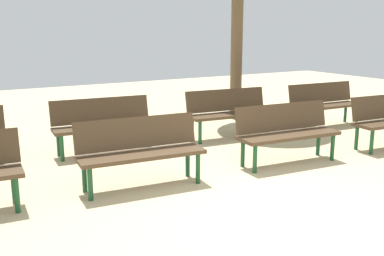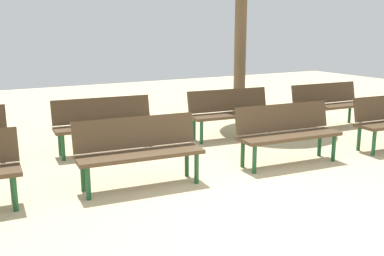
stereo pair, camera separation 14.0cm
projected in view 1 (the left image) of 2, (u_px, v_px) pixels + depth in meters
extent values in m
plane|color=#CCB789|center=(289.00, 214.00, 4.91)|extent=(24.00, 24.00, 0.00)
cylinder|color=#194C28|center=(17.00, 195.00, 4.90)|extent=(0.06, 0.06, 0.40)
cylinder|color=#194C28|center=(14.00, 186.00, 5.18)|extent=(0.06, 0.06, 0.40)
cube|color=#4C3823|center=(142.00, 155.00, 5.62)|extent=(1.63, 0.58, 0.05)
cube|color=#4C3823|center=(137.00, 133.00, 5.74)|extent=(1.60, 0.26, 0.40)
cylinder|color=#194C28|center=(90.00, 184.00, 5.24)|extent=(0.06, 0.06, 0.40)
cylinder|color=#194C28|center=(198.00, 168.00, 5.82)|extent=(0.06, 0.06, 0.40)
cylinder|color=#194C28|center=(84.00, 176.00, 5.52)|extent=(0.06, 0.06, 0.40)
cylinder|color=#194C28|center=(188.00, 162.00, 6.10)|extent=(0.06, 0.06, 0.40)
cube|color=#4C3823|center=(289.00, 135.00, 6.62)|extent=(1.63, 0.57, 0.05)
cube|color=#4C3823|center=(282.00, 117.00, 6.75)|extent=(1.60, 0.26, 0.40)
cylinder|color=#194C28|center=(255.00, 159.00, 6.24)|extent=(0.06, 0.06, 0.40)
cylinder|color=#194C28|center=(332.00, 148.00, 6.83)|extent=(0.06, 0.06, 0.40)
cylinder|color=#194C28|center=(243.00, 153.00, 6.52)|extent=(0.06, 0.06, 0.40)
cylinder|color=#194C28|center=(318.00, 143.00, 7.11)|extent=(0.06, 0.06, 0.40)
cylinder|color=#194C28|center=(372.00, 142.00, 7.15)|extent=(0.06, 0.06, 0.40)
cylinder|color=#194C28|center=(357.00, 138.00, 7.43)|extent=(0.06, 0.06, 0.40)
cylinder|color=#194C28|center=(1.00, 156.00, 6.37)|extent=(0.06, 0.06, 0.40)
cylinder|color=#194C28|center=(0.00, 151.00, 6.66)|extent=(0.06, 0.06, 0.40)
cube|color=#4C3823|center=(104.00, 127.00, 7.16)|extent=(1.63, 0.58, 0.05)
cube|color=#4C3823|center=(101.00, 110.00, 7.28)|extent=(1.60, 0.26, 0.40)
cylinder|color=#194C28|center=(62.00, 148.00, 6.78)|extent=(0.06, 0.06, 0.40)
cylinder|color=#194C28|center=(149.00, 139.00, 7.36)|extent=(0.06, 0.06, 0.40)
cylinder|color=#194C28|center=(59.00, 143.00, 7.06)|extent=(0.06, 0.06, 0.40)
cylinder|color=#194C28|center=(143.00, 135.00, 7.64)|extent=(0.06, 0.06, 0.40)
cube|color=#4C3823|center=(231.00, 115.00, 8.17)|extent=(1.63, 0.59, 0.05)
cube|color=#4C3823|center=(226.00, 100.00, 8.30)|extent=(1.60, 0.27, 0.40)
cylinder|color=#194C28|center=(200.00, 132.00, 7.80)|extent=(0.06, 0.06, 0.40)
cylinder|color=#194C28|center=(267.00, 125.00, 8.37)|extent=(0.06, 0.06, 0.40)
cylinder|color=#194C28|center=(192.00, 129.00, 8.08)|extent=(0.06, 0.06, 0.40)
cylinder|color=#194C28|center=(258.00, 122.00, 8.65)|extent=(0.06, 0.06, 0.40)
cube|color=#4C3823|center=(327.00, 106.00, 9.08)|extent=(1.62, 0.53, 0.05)
cube|color=#4C3823|center=(320.00, 93.00, 9.20)|extent=(1.60, 0.21, 0.40)
cylinder|color=#194C28|center=(304.00, 122.00, 8.69)|extent=(0.06, 0.06, 0.40)
cylinder|color=#194C28|center=(357.00, 115.00, 9.31)|extent=(0.06, 0.06, 0.40)
cylinder|color=#194C28|center=(294.00, 119.00, 8.96)|extent=(0.06, 0.06, 0.40)
cylinder|color=#194C28|center=(345.00, 113.00, 9.58)|extent=(0.06, 0.06, 0.40)
cylinder|color=brown|center=(237.00, 45.00, 9.71)|extent=(0.26, 0.26, 3.22)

